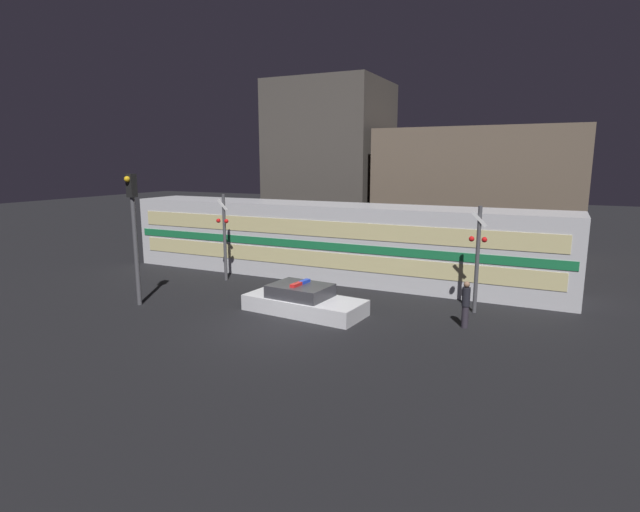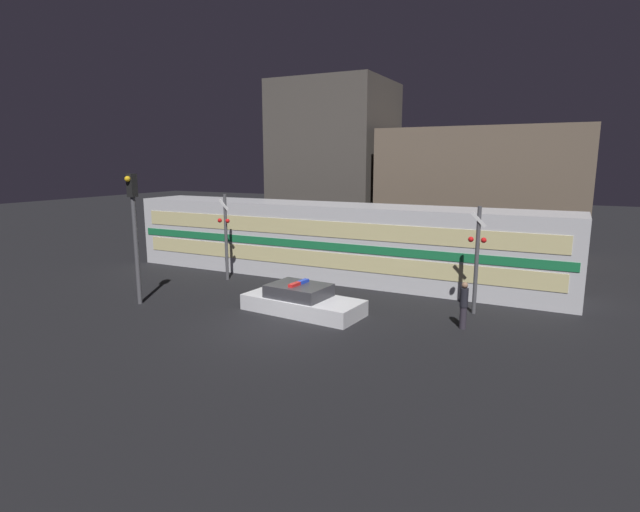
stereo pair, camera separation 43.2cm
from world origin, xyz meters
TOP-DOWN VIEW (x-y plane):
  - ground_plane at (0.00, 0.00)m, footprint 120.00×120.00m
  - train at (-1.54, 7.83)m, footprint 22.15×2.96m
  - police_car at (-0.10, 1.99)m, footprint 4.78×2.32m
  - pedestrian at (5.80, 2.84)m, footprint 0.28×0.28m
  - crossing_signal_near at (5.83, 4.79)m, footprint 0.67×0.32m
  - crossing_signal_far at (-5.92, 4.99)m, footprint 0.67×0.32m
  - traffic_light_corner at (-6.56, 0.04)m, footprint 0.30×0.46m
  - building_left at (-6.00, 17.46)m, footprint 7.28×6.69m
  - building_center at (3.97, 17.34)m, footprint 11.57×6.75m

SIDE VIEW (x-z plane):
  - ground_plane at x=0.00m, z-range 0.00..0.00m
  - police_car at x=-0.10m, z-range -0.16..1.04m
  - pedestrian at x=5.80m, z-range 0.02..1.68m
  - train at x=-1.54m, z-range 0.00..3.65m
  - crossing_signal_near at x=5.83m, z-range 0.16..4.26m
  - crossing_signal_far at x=-5.92m, z-range 0.17..4.34m
  - traffic_light_corner at x=-6.56m, z-range 0.59..5.83m
  - building_center at x=3.97m, z-range 0.00..7.58m
  - building_left at x=-6.00m, z-range 0.00..10.92m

